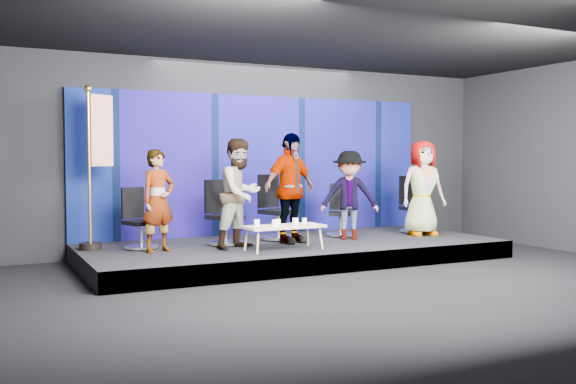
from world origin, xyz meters
The scene contains 21 objects.
ground centered at (0.00, 0.00, 0.00)m, with size 10.00×10.00×0.00m, color black.
room_walls centered at (0.00, 0.00, 2.43)m, with size 10.02×8.02×3.51m.
riser centered at (0.00, 2.50, 0.15)m, with size 7.00×3.00×0.30m, color black.
backdrop centered at (0.00, 3.95, 1.60)m, with size 7.00×0.08×2.60m, color #071B59.
chair_a centered at (-2.54, 2.86, 0.62)m, with size 0.70×0.70×0.97m.
panelist_a centered at (-2.36, 2.40, 1.08)m, with size 0.57×0.37×1.57m, color black.
chair_b centered at (-1.19, 2.73, 0.65)m, with size 0.80×0.80×1.07m.
panelist_b centered at (-1.08, 2.23, 1.17)m, with size 0.84×0.66×1.74m, color black.
chair_c centered at (-0.12, 2.95, 0.68)m, with size 0.81×0.81×1.14m.
panelist_c centered at (-0.10, 2.44, 1.23)m, with size 1.08×0.45×1.85m, color black.
chair_d centered at (1.17, 2.90, 0.62)m, with size 0.73×0.73×0.96m.
panelist_d centered at (1.06, 2.42, 1.08)m, with size 1.01×0.58×1.56m, color black.
chair_e centered at (2.75, 2.79, 0.66)m, with size 0.70×0.70×1.08m.
panelist_e centered at (2.58, 2.32, 1.18)m, with size 0.86×0.56×1.75m, color black.
coffee_table centered at (-0.56, 1.74, 0.65)m, with size 1.27×0.58×0.39m.
mug_a centered at (-0.99, 1.79, 0.74)m, with size 0.09×0.09×0.11m, color white.
mug_b centered at (-0.77, 1.61, 0.74)m, with size 0.09×0.09×0.11m, color white.
mug_c centered at (-0.59, 1.87, 0.73)m, with size 0.07×0.07×0.09m, color white.
mug_d centered at (-0.37, 1.70, 0.74)m, with size 0.09×0.09×0.11m, color white.
mug_e centered at (-0.14, 1.84, 0.73)m, with size 0.07×0.07×0.09m, color white.
flag_stand centered at (-3.13, 3.15, 1.65)m, with size 0.57×0.36×2.56m.
Camera 1 is at (-4.88, -7.18, 1.72)m, focal length 40.00 mm.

